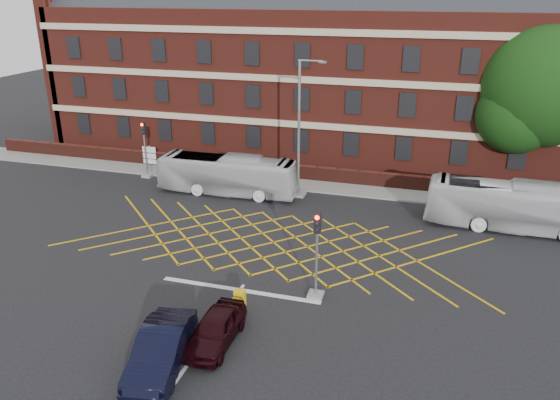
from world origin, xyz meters
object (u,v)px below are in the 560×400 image
(deciduous_tree, at_px, (541,94))
(traffic_light_near, at_px, (316,264))
(car_maroon, at_px, (216,329))
(traffic_light_far, at_px, (146,155))
(car_navy, at_px, (161,350))
(street_lamp, at_px, (300,151))
(utility_cabinet, at_px, (240,300))
(direction_signs, at_px, (150,156))
(bus_left, at_px, (228,175))
(bus_right, at_px, (517,207))

(deciduous_tree, height_order, traffic_light_near, deciduous_tree)
(car_maroon, distance_m, traffic_light_far, 22.22)
(car_navy, bearing_deg, street_lamp, 78.15)
(car_navy, relative_size, street_lamp, 0.52)
(utility_cabinet, bearing_deg, traffic_light_far, 130.93)
(car_navy, height_order, car_maroon, car_navy)
(deciduous_tree, bearing_deg, car_maroon, -120.46)
(traffic_light_far, xyz_separation_m, direction_signs, (-0.21, 0.91, -0.39))
(bus_left, relative_size, traffic_light_near, 2.31)
(bus_right, bearing_deg, direction_signs, 84.34)
(car_maroon, xyz_separation_m, traffic_light_near, (3.12, 4.60, 1.09))
(traffic_light_far, height_order, street_lamp, street_lamp)
(car_maroon, distance_m, deciduous_tree, 29.14)
(car_maroon, bearing_deg, car_navy, -124.60)
(street_lamp, relative_size, utility_cabinet, 9.61)
(car_navy, xyz_separation_m, utility_cabinet, (1.46, 4.60, -0.31))
(utility_cabinet, bearing_deg, bus_right, 45.48)
(bus_right, distance_m, utility_cabinet, 18.14)
(car_navy, distance_m, street_lamp, 19.49)
(traffic_light_near, relative_size, direction_signs, 1.94)
(direction_signs, bearing_deg, car_navy, -60.01)
(bus_right, height_order, car_maroon, bus_right)
(bus_left, xyz_separation_m, car_maroon, (5.92, -16.31, -0.70))
(traffic_light_far, relative_size, direction_signs, 1.94)
(bus_right, bearing_deg, traffic_light_near, 139.94)
(car_maroon, relative_size, deciduous_tree, 0.34)
(car_navy, distance_m, traffic_light_near, 8.05)
(traffic_light_near, height_order, direction_signs, traffic_light_near)
(bus_left, relative_size, deciduous_tree, 0.86)
(car_navy, bearing_deg, direction_signs, 109.19)
(bus_right, height_order, street_lamp, street_lamp)
(street_lamp, distance_m, utility_cabinet, 15.02)
(direction_signs, bearing_deg, deciduous_tree, 11.81)
(deciduous_tree, height_order, direction_signs, deciduous_tree)
(street_lamp, bearing_deg, bus_left, -168.34)
(bus_left, xyz_separation_m, car_navy, (4.55, -18.32, -0.58))
(traffic_light_far, bearing_deg, utility_cabinet, -49.07)
(bus_right, height_order, traffic_light_far, traffic_light_far)
(traffic_light_near, distance_m, traffic_light_far, 21.00)
(bus_right, xyz_separation_m, car_maroon, (-12.78, -15.51, -0.78))
(deciduous_tree, xyz_separation_m, direction_signs, (-27.83, -5.82, -5.20))
(bus_right, xyz_separation_m, traffic_light_near, (-9.66, -10.91, 0.31))
(car_navy, distance_m, utility_cabinet, 4.84)
(car_maroon, bearing_deg, traffic_light_far, 126.26)
(deciduous_tree, relative_size, traffic_light_far, 2.69)
(car_maroon, xyz_separation_m, traffic_light_far, (-13.17, 17.86, 1.09))
(bus_left, bearing_deg, car_maroon, -161.09)
(car_navy, height_order, traffic_light_near, traffic_light_near)
(bus_left, bearing_deg, traffic_light_far, 76.84)
(bus_left, distance_m, traffic_light_near, 14.80)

